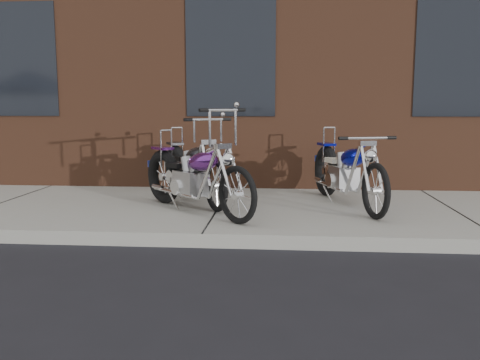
{
  "coord_description": "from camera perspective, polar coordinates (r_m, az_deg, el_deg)",
  "views": [
    {
      "loc": [
        0.81,
        -5.04,
        1.45
      ],
      "look_at": [
        0.33,
        0.8,
        0.6
      ],
      "focal_mm": 38.0,
      "sensor_mm": 36.0,
      "label": 1
    }
  ],
  "objects": [
    {
      "name": "chopper_purple",
      "position": [
        6.3,
        -5.17,
        0.11
      ],
      "size": [
        1.65,
        1.73,
        1.28
      ],
      "rotation": [
        0.0,
        0.0,
        -0.81
      ],
      "color": "black",
      "rests_on": "sidewalk"
    },
    {
      "name": "sidewalk",
      "position": [
        6.73,
        -2.3,
        -3.55
      ],
      "size": [
        22.0,
        3.0,
        0.15
      ],
      "primitive_type": "cube",
      "color": "gray",
      "rests_on": "ground"
    },
    {
      "name": "chopper_third",
      "position": [
        7.07,
        -5.37,
        0.99
      ],
      "size": [
        1.23,
        2.03,
        1.16
      ],
      "rotation": [
        0.0,
        0.0,
        -1.05
      ],
      "color": "black",
      "rests_on": "sidewalk"
    },
    {
      "name": "building_brick",
      "position": [
        13.31,
        1.19,
        19.27
      ],
      "size": [
        22.0,
        10.0,
        8.0
      ],
      "primitive_type": "cube",
      "color": "brown",
      "rests_on": "ground"
    },
    {
      "name": "ground",
      "position": [
        5.31,
        -4.28,
        -7.63
      ],
      "size": [
        120.0,
        120.0,
        0.0
      ],
      "primitive_type": "plane",
      "color": "black",
      "rests_on": "ground"
    },
    {
      "name": "chopper_blue",
      "position": [
        6.84,
        11.86,
        0.65
      ],
      "size": [
        0.81,
        2.26,
        1.01
      ],
      "rotation": [
        0.0,
        0.0,
        -1.3
      ],
      "color": "black",
      "rests_on": "sidewalk"
    }
  ]
}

